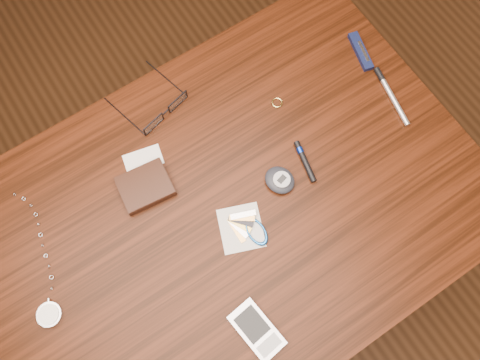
{
  "coord_description": "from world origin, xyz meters",
  "views": [
    {
      "loc": [
        -0.11,
        -0.2,
        1.64
      ],
      "look_at": [
        0.05,
        0.03,
        0.76
      ],
      "focal_mm": 35.0,
      "sensor_mm": 36.0,
      "label": 1
    }
  ],
  "objects_px": {
    "eyeglasses": "(163,111)",
    "notepad_keys": "(248,229)",
    "silver_pen": "(389,92)",
    "pda_phone": "(257,330)",
    "pocket_knife": "(361,51)",
    "wallet_and_card": "(145,186)",
    "desk": "(230,220)",
    "pedometer": "(280,180)",
    "pocket_watch": "(49,311)"
  },
  "relations": [
    {
      "from": "pocket_watch",
      "to": "notepad_keys",
      "type": "relative_size",
      "value": 2.39
    },
    {
      "from": "wallet_and_card",
      "to": "eyeglasses",
      "type": "height_order",
      "value": "eyeglasses"
    },
    {
      "from": "eyeglasses",
      "to": "pda_phone",
      "type": "distance_m",
      "value": 0.47
    },
    {
      "from": "desk",
      "to": "eyeglasses",
      "type": "relative_size",
      "value": 6.5
    },
    {
      "from": "eyeglasses",
      "to": "pocket_knife",
      "type": "relative_size",
      "value": 1.58
    },
    {
      "from": "eyeglasses",
      "to": "pocket_knife",
      "type": "height_order",
      "value": "eyeglasses"
    },
    {
      "from": "pocket_watch",
      "to": "pocket_knife",
      "type": "xyz_separation_m",
      "value": [
        0.81,
        0.12,
        -0.0
      ]
    },
    {
      "from": "pda_phone",
      "to": "notepad_keys",
      "type": "bearing_deg",
      "value": 60.98
    },
    {
      "from": "eyeglasses",
      "to": "pda_phone",
      "type": "bearing_deg",
      "value": -99.71
    },
    {
      "from": "pocket_watch",
      "to": "pedometer",
      "type": "xyz_separation_m",
      "value": [
        0.49,
        -0.03,
        0.01
      ]
    },
    {
      "from": "wallet_and_card",
      "to": "pda_phone",
      "type": "bearing_deg",
      "value": -84.61
    },
    {
      "from": "eyeglasses",
      "to": "notepad_keys",
      "type": "distance_m",
      "value": 0.3
    },
    {
      "from": "wallet_and_card",
      "to": "pda_phone",
      "type": "height_order",
      "value": "wallet_and_card"
    },
    {
      "from": "desk",
      "to": "wallet_and_card",
      "type": "distance_m",
      "value": 0.2
    },
    {
      "from": "eyeglasses",
      "to": "pocket_knife",
      "type": "xyz_separation_m",
      "value": [
        0.43,
        -0.11,
        -0.01
      ]
    },
    {
      "from": "pda_phone",
      "to": "pocket_knife",
      "type": "distance_m",
      "value": 0.63
    },
    {
      "from": "eyeglasses",
      "to": "silver_pen",
      "type": "bearing_deg",
      "value": -27.52
    },
    {
      "from": "desk",
      "to": "pocket_watch",
      "type": "distance_m",
      "value": 0.39
    },
    {
      "from": "wallet_and_card",
      "to": "pocket_knife",
      "type": "xyz_separation_m",
      "value": [
        0.55,
        0.01,
        -0.0
      ]
    },
    {
      "from": "desk",
      "to": "pocket_watch",
      "type": "xyz_separation_m",
      "value": [
        -0.38,
        0.02,
        0.11
      ]
    },
    {
      "from": "pocket_knife",
      "to": "eyeglasses",
      "type": "bearing_deg",
      "value": 165.88
    },
    {
      "from": "notepad_keys",
      "to": "pocket_knife",
      "type": "xyz_separation_m",
      "value": [
        0.42,
        0.19,
        0.0
      ]
    },
    {
      "from": "wallet_and_card",
      "to": "pedometer",
      "type": "distance_m",
      "value": 0.27
    },
    {
      "from": "silver_pen",
      "to": "pocket_watch",
      "type": "bearing_deg",
      "value": -179.36
    },
    {
      "from": "pedometer",
      "to": "silver_pen",
      "type": "bearing_deg",
      "value": 6.62
    },
    {
      "from": "silver_pen",
      "to": "desk",
      "type": "bearing_deg",
      "value": -176.4
    },
    {
      "from": "pocket_watch",
      "to": "pocket_knife",
      "type": "height_order",
      "value": "same"
    },
    {
      "from": "silver_pen",
      "to": "pda_phone",
      "type": "bearing_deg",
      "value": -154.07
    },
    {
      "from": "notepad_keys",
      "to": "desk",
      "type": "bearing_deg",
      "value": 99.53
    },
    {
      "from": "desk",
      "to": "pocket_knife",
      "type": "bearing_deg",
      "value": 17.71
    },
    {
      "from": "desk",
      "to": "pocket_knife",
      "type": "xyz_separation_m",
      "value": [
        0.43,
        0.14,
        0.11
      ]
    },
    {
      "from": "eyeglasses",
      "to": "notepad_keys",
      "type": "relative_size",
      "value": 1.35
    },
    {
      "from": "eyeglasses",
      "to": "pocket_watch",
      "type": "xyz_separation_m",
      "value": [
        -0.38,
        -0.23,
        -0.01
      ]
    },
    {
      "from": "pocket_knife",
      "to": "pda_phone",
      "type": "bearing_deg",
      "value": -145.25
    },
    {
      "from": "desk",
      "to": "wallet_and_card",
      "type": "bearing_deg",
      "value": 131.88
    },
    {
      "from": "wallet_and_card",
      "to": "pda_phone",
      "type": "distance_m",
      "value": 0.35
    },
    {
      "from": "eyeglasses",
      "to": "silver_pen",
      "type": "relative_size",
      "value": 1.08
    },
    {
      "from": "wallet_and_card",
      "to": "notepad_keys",
      "type": "xyz_separation_m",
      "value": [
        0.12,
        -0.18,
        -0.01
      ]
    },
    {
      "from": "pocket_watch",
      "to": "pocket_knife",
      "type": "distance_m",
      "value": 0.82
    },
    {
      "from": "desk",
      "to": "silver_pen",
      "type": "bearing_deg",
      "value": 3.6
    },
    {
      "from": "notepad_keys",
      "to": "silver_pen",
      "type": "xyz_separation_m",
      "value": [
        0.41,
        0.08,
        0.0
      ]
    },
    {
      "from": "desk",
      "to": "silver_pen",
      "type": "distance_m",
      "value": 0.44
    },
    {
      "from": "eyeglasses",
      "to": "notepad_keys",
      "type": "xyz_separation_m",
      "value": [
        0.01,
        -0.3,
        -0.01
      ]
    },
    {
      "from": "wallet_and_card",
      "to": "eyeglasses",
      "type": "bearing_deg",
      "value": 47.01
    },
    {
      "from": "pocket_watch",
      "to": "pda_phone",
      "type": "distance_m",
      "value": 0.38
    },
    {
      "from": "notepad_keys",
      "to": "eyeglasses",
      "type": "bearing_deg",
      "value": 92.05
    },
    {
      "from": "silver_pen",
      "to": "pedometer",
      "type": "bearing_deg",
      "value": -173.38
    },
    {
      "from": "notepad_keys",
      "to": "pocket_watch",
      "type": "bearing_deg",
      "value": 169.38
    },
    {
      "from": "desk",
      "to": "eyeglasses",
      "type": "distance_m",
      "value": 0.27
    },
    {
      "from": "pda_phone",
      "to": "pedometer",
      "type": "relative_size",
      "value": 1.49
    }
  ]
}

